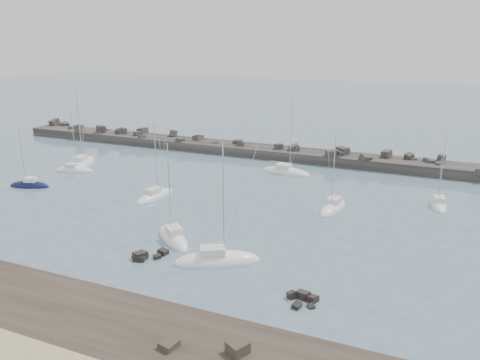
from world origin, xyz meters
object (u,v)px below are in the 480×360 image
at_px(sailboat_0, 74,171).
at_px(sailboat_6, 333,208).
at_px(sailboat_8, 438,204).
at_px(sailboat_3, 155,197).
at_px(sailboat_5, 173,238).
at_px(sailboat_7, 217,261).
at_px(sailboat_4, 286,173).
at_px(sailboat_2, 30,186).
at_px(sailboat_1, 81,164).

xyz_separation_m(sailboat_0, sailboat_6, (46.38, -0.77, 0.01)).
relative_size(sailboat_0, sailboat_8, 1.00).
bearing_deg(sailboat_3, sailboat_6, 12.36).
height_order(sailboat_5, sailboat_6, sailboat_5).
xyz_separation_m(sailboat_5, sailboat_7, (7.24, -3.17, -0.01)).
bearing_deg(sailboat_4, sailboat_6, -51.34).
bearing_deg(sailboat_8, sailboat_7, -127.61).
bearing_deg(sailboat_5, sailboat_7, -23.65).
relative_size(sailboat_2, sailboat_7, 0.71).
height_order(sailboat_1, sailboat_3, sailboat_1).
bearing_deg(sailboat_2, sailboat_1, 95.10).
xyz_separation_m(sailboat_0, sailboat_4, (35.01, 13.44, 0.01)).
relative_size(sailboat_3, sailboat_4, 0.86).
relative_size(sailboat_1, sailboat_4, 1.10).
bearing_deg(sailboat_7, sailboat_3, 139.20).
bearing_deg(sailboat_8, sailboat_6, -151.35).
xyz_separation_m(sailboat_3, sailboat_7, (17.40, -15.02, 0.01)).
bearing_deg(sailboat_0, sailboat_1, 113.37).
distance_m(sailboat_2, sailboat_6, 47.64).
relative_size(sailboat_3, sailboat_5, 0.96).
height_order(sailboat_3, sailboat_8, sailboat_3).
distance_m(sailboat_3, sailboat_7, 22.98).
xyz_separation_m(sailboat_0, sailboat_1, (-1.62, 3.76, 0.02)).
bearing_deg(sailboat_4, sailboat_5, -97.09).
height_order(sailboat_4, sailboat_7, sailboat_7).
height_order(sailboat_1, sailboat_2, sailboat_1).
distance_m(sailboat_6, sailboat_8, 15.36).
height_order(sailboat_1, sailboat_4, sailboat_1).
bearing_deg(sailboat_2, sailboat_4, 33.10).
height_order(sailboat_6, sailboat_7, sailboat_7).
bearing_deg(sailboat_5, sailboat_6, 48.71).
relative_size(sailboat_0, sailboat_5, 0.88).
distance_m(sailboat_0, sailboat_8, 60.22).
relative_size(sailboat_6, sailboat_7, 0.81).
relative_size(sailboat_5, sailboat_7, 0.86).
distance_m(sailboat_2, sailboat_5, 32.64).
bearing_deg(sailboat_8, sailboat_0, -173.71).
bearing_deg(sailboat_0, sailboat_7, -29.14).
bearing_deg(sailboat_0, sailboat_8, 6.29).
xyz_separation_m(sailboat_0, sailboat_2, (-0.42, -9.66, 0.01)).
xyz_separation_m(sailboat_3, sailboat_8, (38.94, 12.94, -0.01)).
bearing_deg(sailboat_5, sailboat_3, 130.61).
xyz_separation_m(sailboat_0, sailboat_5, (31.08, -18.19, 0.03)).
bearing_deg(sailboat_3, sailboat_5, -49.39).
bearing_deg(sailboat_2, sailboat_5, -15.16).
relative_size(sailboat_0, sailboat_4, 0.79).
height_order(sailboat_0, sailboat_7, sailboat_7).
bearing_deg(sailboat_6, sailboat_1, 174.61).
xyz_separation_m(sailboat_2, sailboat_5, (31.50, -8.53, 0.02)).
bearing_deg(sailboat_7, sailboat_5, 156.35).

